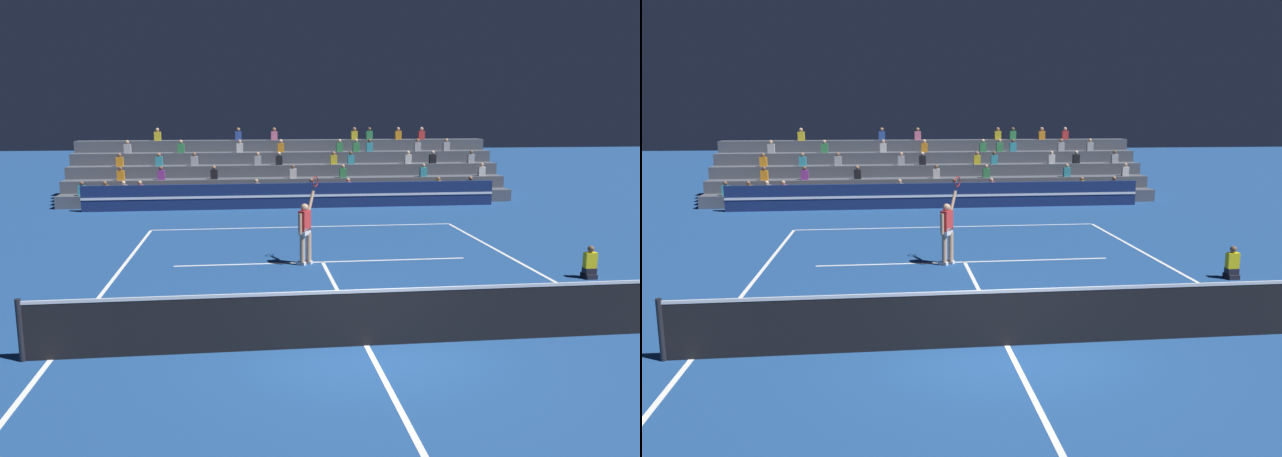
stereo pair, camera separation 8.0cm
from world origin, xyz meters
TOP-DOWN VIEW (x-y plane):
  - ground_plane at (0.00, 0.00)m, footprint 120.00×120.00m
  - court_lines at (0.00, 0.00)m, footprint 11.10×23.90m
  - tennis_net at (0.00, 0.00)m, footprint 12.00×0.10m
  - sponsor_banner_wall at (0.00, 16.51)m, footprint 18.00×0.26m
  - bleacher_stand at (0.00, 20.31)m, footprint 20.68×4.75m
  - ball_kid_courtside at (6.54, 3.91)m, footprint 0.30×0.36m
  - tennis_player at (-0.50, 6.22)m, footprint 0.73×0.89m
  - tennis_ball at (2.97, 0.94)m, footprint 0.07×0.07m

SIDE VIEW (x-z plane):
  - ground_plane at x=0.00m, z-range 0.00..0.00m
  - court_lines at x=0.00m, z-range 0.00..0.01m
  - tennis_ball at x=2.97m, z-range 0.00..0.07m
  - ball_kid_courtside at x=6.54m, z-range -0.09..0.75m
  - tennis_net at x=0.00m, z-range -0.01..1.09m
  - sponsor_banner_wall at x=0.00m, z-range 0.00..1.10m
  - tennis_player at x=-0.50m, z-range -0.24..2.22m
  - bleacher_stand at x=0.00m, z-range -0.67..2.71m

